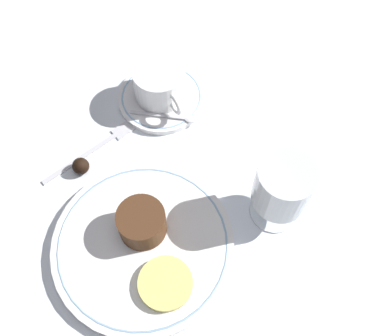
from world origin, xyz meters
The scene contains 10 objects.
ground_plane centered at (0.00, 0.00, 0.00)m, with size 3.00×3.00×0.00m, color white.
dinner_plate centered at (-0.02, -0.05, 0.01)m, with size 0.25×0.25×0.01m.
saucer centered at (-0.23, 0.09, 0.01)m, with size 0.14×0.14×0.01m.
coffee_cup centered at (-0.23, 0.09, 0.04)m, with size 0.11×0.08×0.06m.
spoon centered at (-0.18, 0.08, 0.01)m, with size 0.08×0.09×0.00m.
wine_glass centered at (0.03, 0.13, 0.07)m, with size 0.08×0.08×0.12m.
fork centered at (-0.20, -0.03, 0.00)m, with size 0.05×0.18×0.01m.
dessert_cake centered at (-0.04, -0.04, 0.04)m, with size 0.07×0.07×0.04m.
pineapple_slice centered at (0.04, -0.05, 0.02)m, with size 0.07×0.07×0.01m.
chocolate_truffle centered at (-0.17, -0.08, 0.01)m, with size 0.03×0.03×0.03m.
Camera 1 is at (0.19, -0.09, 0.59)m, focal length 42.00 mm.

